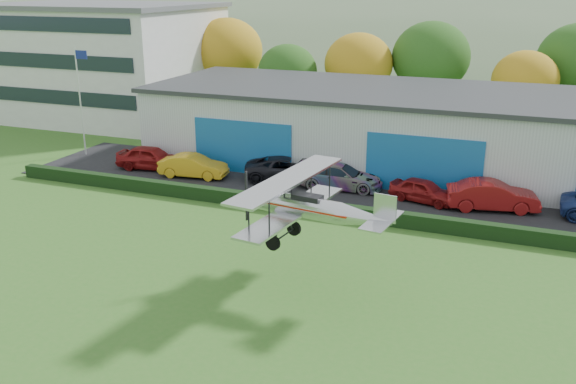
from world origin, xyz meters
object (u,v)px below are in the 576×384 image
(car_5, at_px, (493,196))
(car_0, at_px, (151,158))
(biplane, at_px, (309,206))
(car_1, at_px, (193,166))
(car_3, at_px, (340,176))
(office_block, at_px, (100,60))
(hangar, at_px, (439,131))
(flagpole, at_px, (80,91))
(car_4, at_px, (423,191))
(car_2, at_px, (287,169))

(car_5, bearing_deg, car_0, 77.38)
(biplane, bearing_deg, car_1, 143.21)
(car_3, bearing_deg, car_5, -98.20)
(office_block, xyz_separation_m, car_5, (37.21, -14.47, -4.33))
(hangar, xyz_separation_m, flagpole, (-24.88, -5.98, 2.13))
(car_0, relative_size, car_4, 1.19)
(biplane, bearing_deg, hangar, 91.38)
(car_3, bearing_deg, car_2, 79.69)
(car_1, distance_m, car_3, 9.77)
(office_block, xyz_separation_m, biplane, (30.71, -27.27, -1.46))
(flagpole, relative_size, car_0, 1.69)
(car_0, relative_size, biplane, 0.61)
(hangar, relative_size, car_1, 9.00)
(hangar, distance_m, car_2, 10.93)
(office_block, height_order, car_2, office_block)
(car_0, bearing_deg, car_2, -91.35)
(car_4, bearing_deg, car_1, 106.99)
(car_3, height_order, car_5, car_5)
(car_0, bearing_deg, flagpole, 69.64)
(hangar, xyz_separation_m, car_5, (4.21, -7.45, -1.77))
(car_0, height_order, car_2, car_0)
(car_0, bearing_deg, car_5, -97.27)
(car_2, bearing_deg, biplane, -173.30)
(hangar, bearing_deg, car_3, -125.81)
(hangar, distance_m, car_5, 8.74)
(flagpole, distance_m, car_5, 29.39)
(car_0, bearing_deg, biplane, -136.02)
(flagpole, distance_m, car_2, 16.77)
(flagpole, relative_size, car_4, 2.00)
(car_2, relative_size, car_4, 1.37)
(office_block, xyz_separation_m, car_2, (24.40, -13.50, -4.41))
(car_4, height_order, car_5, car_5)
(car_0, height_order, biplane, biplane)
(car_1, xyz_separation_m, car_5, (18.85, 0.61, 0.09))
(flagpole, xyz_separation_m, car_3, (19.94, -0.88, -3.96))
(car_2, xyz_separation_m, biplane, (6.31, -13.77, 2.94))
(flagpole, bearing_deg, car_2, -1.77)
(office_block, distance_m, car_0, 21.16)
(car_0, distance_m, car_4, 18.60)
(car_3, xyz_separation_m, car_4, (5.30, -0.66, -0.09))
(car_2, relative_size, car_5, 1.08)
(car_0, distance_m, car_5, 22.45)
(car_0, height_order, car_5, car_5)
(car_2, bearing_deg, car_0, 78.13)
(car_1, bearing_deg, hangar, -68.20)
(car_1, bearing_deg, office_block, 43.56)
(flagpole, height_order, car_1, flagpole)
(car_1, distance_m, biplane, 17.60)
(flagpole, height_order, car_0, flagpole)
(hangar, xyz_separation_m, car_4, (0.35, -7.51, -1.93))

